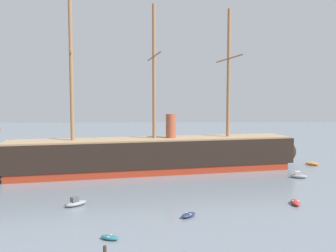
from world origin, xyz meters
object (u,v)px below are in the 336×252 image
object	(u,v)px
dinghy_near_centre	(188,215)
dinghy_foreground_left	(110,238)
motorboat_far_left	(45,162)
motorboat_distant_centre	(192,154)
dinghy_mid_right	(295,202)
tall_ship	(154,154)
dinghy_far_right	(312,164)
motorboat_mid_left	(76,203)
motorboat_alongside_stern	(299,176)

from	to	relation	value
dinghy_near_centre	dinghy_foreground_left	bearing A→B (deg)	-143.39
motorboat_far_left	motorboat_distant_centre	xyz separation A→B (m)	(33.47, 10.77, -0.16)
dinghy_near_centre	dinghy_mid_right	xyz separation A→B (m)	(15.14, 4.52, 0.04)
tall_ship	dinghy_foreground_left	world-z (taller)	tall_ship
dinghy_far_right	motorboat_distant_centre	size ratio (longest dim) A/B	0.81
dinghy_near_centre	motorboat_distant_centre	distance (m)	45.29
dinghy_foreground_left	motorboat_mid_left	bearing A→B (deg)	118.09
motorboat_far_left	dinghy_far_right	world-z (taller)	motorboat_far_left
motorboat_distant_centre	dinghy_far_right	bearing A→B (deg)	-26.29
motorboat_distant_centre	motorboat_mid_left	bearing A→B (deg)	-116.53
dinghy_foreground_left	dinghy_far_right	bearing A→B (deg)	44.87
motorboat_mid_left	dinghy_far_right	bearing A→B (deg)	31.37
dinghy_near_centre	motorboat_far_left	distance (m)	44.37
dinghy_foreground_left	motorboat_alongside_stern	world-z (taller)	motorboat_alongside_stern
motorboat_alongside_stern	motorboat_distant_centre	bearing A→B (deg)	124.65
dinghy_near_centre	motorboat_distant_centre	world-z (taller)	motorboat_distant_centre
motorboat_far_left	dinghy_far_right	bearing A→B (deg)	-1.65
dinghy_mid_right	motorboat_far_left	size ratio (longest dim) A/B	0.54
dinghy_near_centre	motorboat_distant_centre	xyz separation A→B (m)	(5.23, 44.99, 0.26)
motorboat_alongside_stern	motorboat_far_left	world-z (taller)	motorboat_far_left
tall_ship	dinghy_near_centre	size ratio (longest dim) A/B	28.73
motorboat_mid_left	motorboat_alongside_stern	bearing A→B (deg)	22.55
dinghy_mid_right	motorboat_distant_centre	distance (m)	41.66
dinghy_foreground_left	dinghy_far_right	world-z (taller)	dinghy_far_right
tall_ship	motorboat_mid_left	world-z (taller)	tall_ship
tall_ship	dinghy_foreground_left	size ratio (longest dim) A/B	31.29
dinghy_near_centre	motorboat_alongside_stern	xyz separation A→B (m)	(22.27, 20.33, 0.17)
dinghy_near_centre	dinghy_far_right	xyz separation A→B (m)	(30.47, 32.52, 0.07)
tall_ship	dinghy_mid_right	world-z (taller)	tall_ship
tall_ship	dinghy_foreground_left	xyz separation A→B (m)	(-4.39, -33.10, -3.34)
dinghy_foreground_left	dinghy_near_centre	world-z (taller)	dinghy_near_centre
dinghy_foreground_left	tall_ship	bearing A→B (deg)	82.45
motorboat_mid_left	motorboat_far_left	xyz separation A→B (m)	(-13.49, 29.26, 0.25)
motorboat_alongside_stern	tall_ship	bearing A→B (deg)	166.60
dinghy_foreground_left	motorboat_far_left	xyz separation A→B (m)	(-19.57, 40.66, 0.46)
dinghy_mid_right	dinghy_far_right	xyz separation A→B (m)	(15.32, 28.00, 0.03)
tall_ship	motorboat_far_left	size ratio (longest dim) A/B	13.46
dinghy_near_centre	dinghy_mid_right	world-z (taller)	dinghy_mid_right
motorboat_far_left	dinghy_near_centre	bearing A→B (deg)	-50.46
dinghy_foreground_left	motorboat_mid_left	xyz separation A→B (m)	(-6.08, 11.40, 0.21)
motorboat_mid_left	motorboat_alongside_stern	world-z (taller)	motorboat_mid_left
tall_ship	motorboat_alongside_stern	xyz separation A→B (m)	(26.56, -6.33, -3.14)
dinghy_foreground_left	motorboat_mid_left	size ratio (longest dim) A/B	0.70
tall_ship	motorboat_far_left	distance (m)	25.28
motorboat_mid_left	dinghy_mid_right	world-z (taller)	motorboat_mid_left
tall_ship	dinghy_foreground_left	bearing A→B (deg)	-97.55
dinghy_foreground_left	motorboat_alongside_stern	size ratio (longest dim) A/B	0.67
motorboat_distant_centre	dinghy_near_centre	bearing A→B (deg)	-96.63
dinghy_near_centre	tall_ship	bearing A→B (deg)	99.14
tall_ship	dinghy_near_centre	bearing A→B (deg)	-80.86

